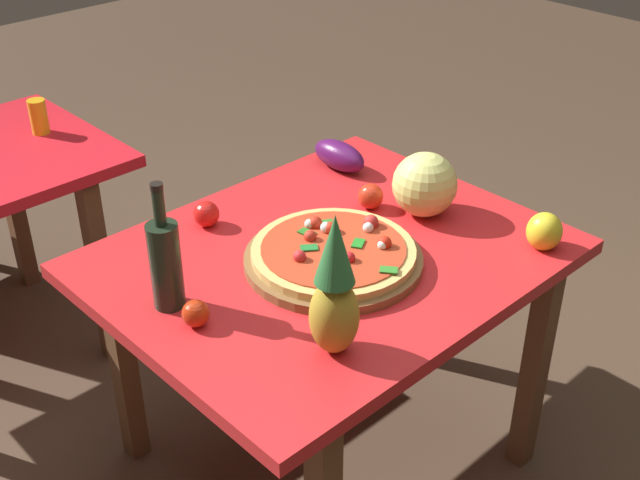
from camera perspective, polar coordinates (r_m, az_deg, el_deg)
ground_plane at (r=2.65m, az=0.51°, el=-14.68°), size 10.00×10.00×0.00m
display_table at (r=2.22m, az=0.59°, el=-2.81°), size 1.17×0.94×0.75m
pizza_board at (r=2.11m, az=0.93°, el=-1.38°), size 0.46×0.46×0.02m
pizza at (r=2.10m, az=0.99°, el=-0.70°), size 0.43×0.43×0.06m
wine_bottle at (r=1.94m, az=-10.72°, el=-1.53°), size 0.08×0.08×0.33m
pineapple_left at (r=1.75m, az=1.01°, el=-3.69°), size 0.11×0.11×0.34m
melon at (r=2.32m, az=7.30°, el=3.85°), size 0.18×0.18×0.18m
bell_pepper at (r=2.25m, az=15.36°, el=0.58°), size 0.10×0.10×0.10m
eggplant at (r=2.58m, az=1.35°, el=5.90°), size 0.09×0.20×0.09m
tomato_at_corner at (r=1.91m, az=-8.66°, el=-5.08°), size 0.06×0.06×0.06m
tomato_by_bottle at (r=2.29m, az=-7.93°, el=1.81°), size 0.07×0.07×0.07m
tomato_beside_pepper at (r=2.36m, az=3.54°, el=3.06°), size 0.07×0.07×0.07m
drinking_glass_juice at (r=2.99m, az=-19.01°, el=8.13°), size 0.06×0.06×0.12m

